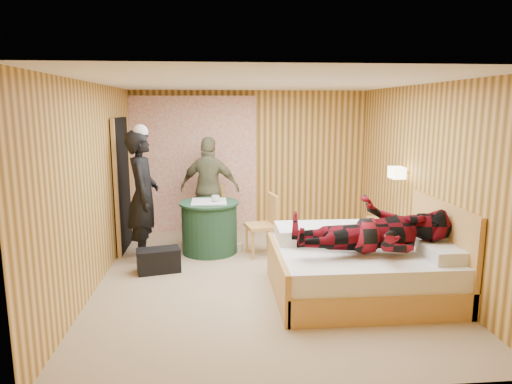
{
  "coord_description": "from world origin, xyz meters",
  "views": [
    {
      "loc": [
        -0.58,
        -5.69,
        2.2
      ],
      "look_at": [
        -0.06,
        0.47,
        1.05
      ],
      "focal_mm": 32.0,
      "sensor_mm": 36.0,
      "label": 1
    }
  ],
  "objects": [
    {
      "name": "floor",
      "position": [
        0.0,
        0.0,
        0.0
      ],
      "size": [
        4.2,
        5.0,
        0.01
      ],
      "primitive_type": "cube",
      "color": "tan",
      "rests_on": "ground"
    },
    {
      "name": "ceiling",
      "position": [
        0.0,
        0.0,
        2.5
      ],
      "size": [
        4.2,
        5.0,
        0.01
      ],
      "primitive_type": "cube",
      "color": "white",
      "rests_on": "wall_back"
    },
    {
      "name": "wall_back",
      "position": [
        0.0,
        2.5,
        1.25
      ],
      "size": [
        4.2,
        0.02,
        2.5
      ],
      "primitive_type": "cube",
      "color": "#E5AE58",
      "rests_on": "floor"
    },
    {
      "name": "wall_left",
      "position": [
        -2.1,
        0.0,
        1.25
      ],
      "size": [
        0.02,
        5.0,
        2.5
      ],
      "primitive_type": "cube",
      "color": "#E5AE58",
      "rests_on": "floor"
    },
    {
      "name": "wall_right",
      "position": [
        2.1,
        0.0,
        1.25
      ],
      "size": [
        0.02,
        5.0,
        2.5
      ],
      "primitive_type": "cube",
      "color": "#E5AE58",
      "rests_on": "floor"
    },
    {
      "name": "curtain",
      "position": [
        -1.0,
        2.43,
        1.2
      ],
      "size": [
        2.2,
        0.08,
        2.4
      ],
      "primitive_type": "cube",
      "color": "silver",
      "rests_on": "floor"
    },
    {
      "name": "doorway",
      "position": [
        -2.06,
        1.4,
        1.02
      ],
      "size": [
        0.06,
        0.9,
        2.05
      ],
      "primitive_type": "cube",
      "color": "black",
      "rests_on": "floor"
    },
    {
      "name": "wall_lamp",
      "position": [
        1.92,
        0.45,
        1.3
      ],
      "size": [
        0.26,
        0.24,
        0.16
      ],
      "color": "gold",
      "rests_on": "wall_right"
    },
    {
      "name": "bed",
      "position": [
        1.12,
        -0.64,
        0.32
      ],
      "size": [
        2.04,
        1.61,
        1.11
      ],
      "color": "#DDA55A",
      "rests_on": "floor"
    },
    {
      "name": "nightstand",
      "position": [
        1.88,
        0.7,
        0.29
      ],
      "size": [
        0.42,
        0.58,
        0.56
      ],
      "color": "#DDA55A",
      "rests_on": "floor"
    },
    {
      "name": "round_table",
      "position": [
        -0.72,
        1.11,
        0.4
      ],
      "size": [
        0.9,
        0.9,
        0.8
      ],
      "color": "#1F442C",
      "rests_on": "floor"
    },
    {
      "name": "chair_far",
      "position": [
        -0.7,
        1.82,
        0.54
      ],
      "size": [
        0.52,
        0.52,
        0.93
      ],
      "rotation": [
        0.0,
        0.0,
        -0.28
      ],
      "color": "#DDA55A",
      "rests_on": "floor"
    },
    {
      "name": "chair_near",
      "position": [
        0.12,
        0.92,
        0.54
      ],
      "size": [
        0.49,
        0.49,
        0.93
      ],
      "rotation": [
        0.0,
        0.0,
        -1.37
      ],
      "color": "#DDA55A",
      "rests_on": "floor"
    },
    {
      "name": "duffel_bag",
      "position": [
        -1.4,
        0.3,
        0.16
      ],
      "size": [
        0.62,
        0.42,
        0.32
      ],
      "primitive_type": "cube",
      "rotation": [
        0.0,
        0.0,
        0.23
      ],
      "color": "black",
      "rests_on": "floor"
    },
    {
      "name": "sneaker_left",
      "position": [
        -0.36,
        1.14,
        0.06
      ],
      "size": [
        0.28,
        0.18,
        0.12
      ],
      "primitive_type": "cube",
      "rotation": [
        0.0,
        0.0,
        -0.31
      ],
      "color": "silver",
      "rests_on": "floor"
    },
    {
      "name": "sneaker_right",
      "position": [
        -0.73,
        1.21,
        0.06
      ],
      "size": [
        0.3,
        0.15,
        0.13
      ],
      "primitive_type": "cube",
      "rotation": [
        0.0,
        0.0,
        -0.1
      ],
      "color": "silver",
      "rests_on": "floor"
    },
    {
      "name": "woman_standing",
      "position": [
        -1.66,
        0.84,
        0.94
      ],
      "size": [
        0.49,
        0.72,
        1.89
      ],
      "primitive_type": "imported",
      "rotation": [
        0.0,
        0.0,
        1.63
      ],
      "color": "black",
      "rests_on": "floor"
    },
    {
      "name": "man_at_table",
      "position": [
        -0.72,
        1.87,
        0.86
      ],
      "size": [
        1.08,
        0.66,
        1.72
      ],
      "primitive_type": "imported",
      "rotation": [
        0.0,
        0.0,
        2.89
      ],
      "color": "#656343",
      "rests_on": "floor"
    },
    {
      "name": "man_on_bed",
      "position": [
        1.15,
        -0.87,
        0.98
      ],
      "size": [
        0.86,
        0.67,
        1.77
      ],
      "primitive_type": "imported",
      "rotation": [
        0.0,
        1.57,
        0.0
      ],
      "color": "maroon",
      "rests_on": "bed"
    },
    {
      "name": "book_lower",
      "position": [
        1.88,
        0.65,
        0.57
      ],
      "size": [
        0.26,
        0.28,
        0.02
      ],
      "primitive_type": "imported",
      "rotation": [
        0.0,
        0.0,
        0.59
      ],
      "color": "silver",
      "rests_on": "nightstand"
    },
    {
      "name": "book_upper",
      "position": [
        1.88,
        0.65,
        0.59
      ],
      "size": [
        0.17,
        0.23,
        0.02
      ],
      "primitive_type": "imported",
      "rotation": [
        0.0,
        0.0,
        -0.01
      ],
      "color": "silver",
      "rests_on": "nightstand"
    },
    {
      "name": "cup_nightstand",
      "position": [
        1.88,
        0.83,
        0.6
      ],
      "size": [
        0.11,
        0.11,
        0.09
      ],
      "primitive_type": "imported",
      "rotation": [
        0.0,
        0.0,
        0.13
      ],
      "color": "silver",
      "rests_on": "nightstand"
    },
    {
      "name": "cup_table",
      "position": [
        -0.62,
        1.06,
        0.85
      ],
      "size": [
        0.16,
        0.16,
        0.1
      ],
      "primitive_type": "imported",
      "rotation": [
        0.0,
        0.0,
        0.41
      ],
      "color": "silver",
      "rests_on": "round_table"
    }
  ]
}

